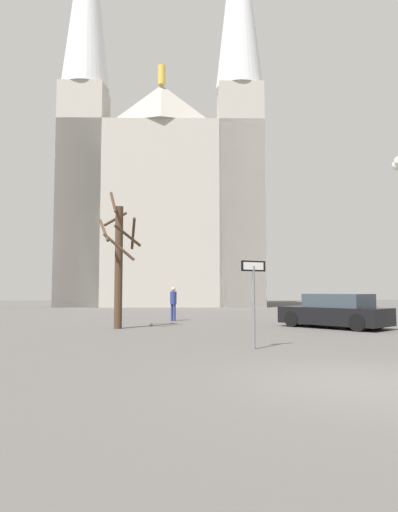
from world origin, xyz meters
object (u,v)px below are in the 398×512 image
(one_way_arrow_sign, at_px, (254,291))
(bare_tree, at_px, (119,261))
(parked_car_near_black, at_px, (335,312))
(pedestrian_walking, at_px, (173,300))
(cathedral, at_px, (164,188))

(one_way_arrow_sign, height_order, bare_tree, bare_tree)
(bare_tree, distance_m, parked_car_near_black, 8.86)
(one_way_arrow_sign, height_order, pedestrian_walking, one_way_arrow_sign)
(pedestrian_walking, bearing_deg, cathedral, 89.65)
(parked_car_near_black, bearing_deg, one_way_arrow_sign, -128.21)
(bare_tree, height_order, parked_car_near_black, bare_tree)
(cathedral, relative_size, pedestrian_walking, 24.78)
(cathedral, relative_size, bare_tree, 7.55)
(parked_car_near_black, relative_size, pedestrian_walking, 2.68)
(cathedral, bearing_deg, bare_tree, -95.41)
(one_way_arrow_sign, distance_m, bare_tree, 7.72)
(one_way_arrow_sign, relative_size, bare_tree, 0.42)
(one_way_arrow_sign, relative_size, pedestrian_walking, 1.37)
(one_way_arrow_sign, distance_m, parked_car_near_black, 7.62)
(one_way_arrow_sign, xyz_separation_m, pedestrian_walking, (-1.54, 10.79, -0.49))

